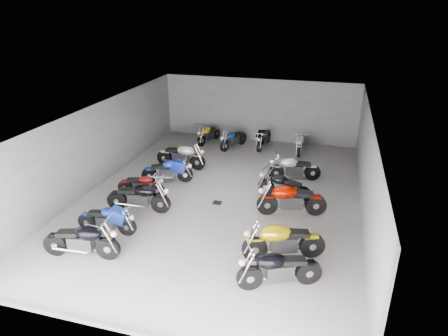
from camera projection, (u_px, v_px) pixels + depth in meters
The scene contains 21 objects.
ground at pixel (221, 197), 15.00m from camera, with size 14.00×14.00×0.00m, color #A09E98.
wall_back at pixel (259, 110), 20.59m from camera, with size 10.00×0.10×3.20m, color gray.
wall_left at pixel (99, 145), 15.63m from camera, with size 0.10×14.00×3.20m, color gray.
wall_right at pixel (367, 172), 13.12m from camera, with size 0.10×14.00×3.20m, color gray.
ceiling at pixel (221, 114), 13.75m from camera, with size 10.00×14.00×0.04m, color black.
drain_grate at pixel (217, 203), 14.55m from camera, with size 0.32×0.32×0.01m, color black.
motorcycle_left_a at pixel (82, 241), 11.29m from camera, with size 2.27×0.55×1.00m.
motorcycle_left_b at pixel (107, 219), 12.52m from camera, with size 1.98×0.41×0.87m.
motorcycle_left_c at pixel (139, 197), 13.79m from camera, with size 2.28×0.53×1.00m.
motorcycle_left_d at pixel (142, 185), 14.93m from camera, with size 1.86×0.39×0.82m.
motorcycle_left_e at pixel (168, 171), 16.04m from camera, with size 2.01×0.77×0.91m.
motorcycle_left_f at pixel (181, 156), 17.45m from camera, with size 2.30×0.49×1.01m.
motorcycle_right_a at pixel (279, 269), 10.12m from camera, with size 2.10×1.05×0.98m.
motorcycle_right_b at pixel (283, 241), 11.22m from camera, with size 2.28×1.02×1.05m.
motorcycle_right_d at pixel (291, 199), 13.56m from camera, with size 2.35×0.76×1.05m.
motorcycle_right_e at pixel (284, 186), 14.68m from camera, with size 2.07×0.63×0.92m.
motorcycle_right_f at pixel (294, 168), 16.24m from camera, with size 2.11×0.70×0.95m.
motorcycle_back_b at pixel (209, 134), 20.54m from camera, with size 0.65×1.97×0.88m.
motorcycle_back_c at pixel (233, 139), 19.79m from camera, with size 0.91×1.86×0.87m.
motorcycle_back_d at pixel (263, 138), 19.85m from camera, with size 0.46×2.08×0.92m.
motorcycle_back_e at pixel (300, 142), 19.24m from camera, with size 0.42×2.05×0.90m.
Camera 1 is at (3.76, -12.87, 6.82)m, focal length 32.00 mm.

